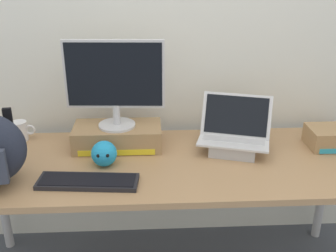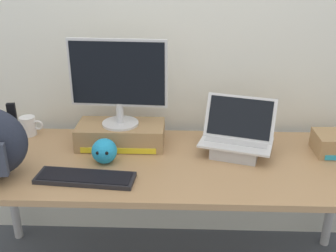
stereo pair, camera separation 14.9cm
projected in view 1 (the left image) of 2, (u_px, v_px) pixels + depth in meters
The scene contains 8 objects.
back_wall at pixel (163, 20), 2.12m from camera, with size 7.00×0.10×2.60m, color silver.
desk at pixel (168, 172), 1.95m from camera, with size 2.00×0.72×0.71m.
toner_box_yellow at pixel (118, 136), 2.04m from camera, with size 0.44×0.22×0.11m.
desktop_monitor at pixel (115, 81), 1.93m from camera, with size 0.48×0.18×0.43m.
open_laptop at pixel (234, 140), 2.00m from camera, with size 0.39×0.31×0.27m.
external_keyboard at pixel (88, 181), 1.73m from camera, with size 0.44×0.17×0.02m.
coffee_mug at pixel (20, 131), 2.12m from camera, with size 0.13×0.08×0.10m.
plush_toy at pixel (104, 154), 1.86m from camera, with size 0.12×0.12×0.12m.
Camera 1 is at (-0.09, -1.70, 1.62)m, focal length 43.04 mm.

